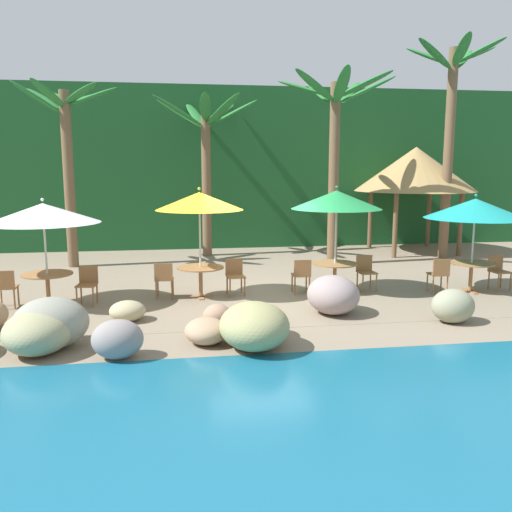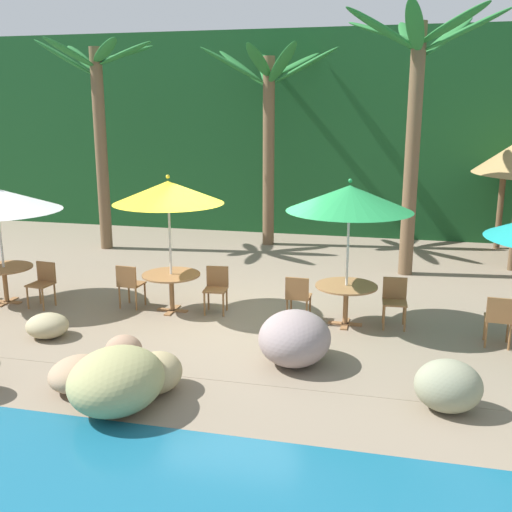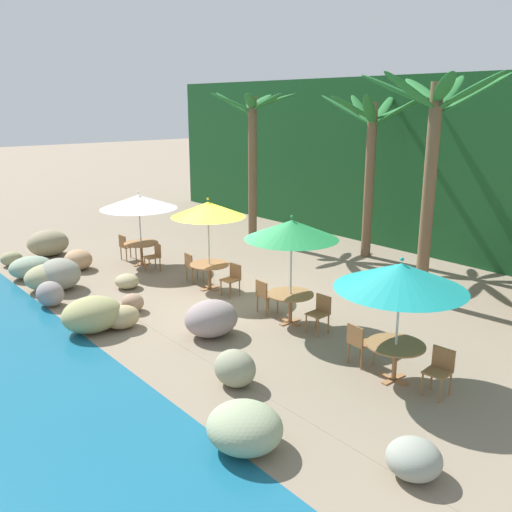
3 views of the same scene
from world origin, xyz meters
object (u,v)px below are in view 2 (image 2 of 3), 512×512
Objects in this scene: umbrella_yellow at (168,192)px; chair_green_seaward at (395,298)px; dining_table_white at (4,273)px; chair_yellow_inland at (129,283)px; palm_tree_third at (417,93)px; chair_white_seaward at (43,281)px; dining_table_yellow at (171,280)px; chair_green_inland at (298,295)px; chair_yellow_seaward at (216,286)px; palm_tree_second at (269,108)px; dining_table_green at (346,292)px; palm_tree_nearest at (99,107)px; umbrella_green at (350,198)px; chair_teal_inland at (499,317)px.

umbrella_yellow reaches higher than chair_green_seaward.
chair_yellow_inland is (2.54, 0.26, -0.10)m from dining_table_white.
umbrella_yellow is at bearing -139.13° from palm_tree_third.
chair_white_seaward is 0.33× the size of umbrella_yellow.
chair_green_inland is (2.44, -0.05, -0.10)m from dining_table_yellow.
chair_yellow_inland is 3.29m from chair_green_inland.
dining_table_yellow is 0.86m from chair_yellow_seaward.
dining_table_yellow is 1.26× the size of chair_yellow_seaward.
chair_yellow_inland is (1.69, 0.26, 0.00)m from chair_white_seaward.
palm_tree_second is (0.54, 6.16, 3.18)m from dining_table_yellow.
dining_table_green is 0.20× the size of palm_tree_nearest.
chair_green_seaward is (0.84, 0.14, -1.77)m from umbrella_green.
dining_table_green is at bearing -170.64° from chair_green_seaward.
umbrella_yellow is at bearing 4.75° from dining_table_white.
chair_green_inland is (5.84, 0.23, -0.10)m from dining_table_white.
palm_tree_second reaches higher than chair_yellow_inland.
chair_green_seaward is at bearing -29.72° from palm_tree_nearest.
palm_tree_third is at bearing 27.61° from dining_table_white.
dining_table_green is at bearing 0.33° from umbrella_yellow.
chair_yellow_seaward and chair_green_seaward have the same top height.
chair_yellow_inland and chair_green_seaward have the same top height.
dining_table_white is 9.18m from chair_teal_inland.
umbrella_yellow is at bearing 6.41° from chair_white_seaward.
palm_tree_second is 4.51m from palm_tree_third.
chair_green_seaward is at bearing 3.35° from dining_table_white.
umbrella_green is 3.10m from chair_teal_inland.
chair_teal_inland is (2.49, -0.49, -1.77)m from umbrella_green.
umbrella_yellow is at bearing -179.67° from umbrella_green.
dining_table_green is (-0.00, -0.00, -1.67)m from umbrella_green.
chair_green_seaward is at bearing 2.19° from umbrella_yellow.
palm_tree_second is at bearing 148.09° from palm_tree_third.
palm_tree_second reaches higher than chair_white_seaward.
chair_white_seaward is 1.00× the size of chair_yellow_seaward.
chair_yellow_inland is (-0.85, -0.02, -0.10)m from dining_table_yellow.
dining_table_white is 7.54m from chair_green_seaward.
palm_tree_second is at bearing 64.41° from chair_white_seaward.
umbrella_green is at bearing -170.64° from chair_green_seaward.
dining_table_yellow is 4.14m from chair_green_seaward.
chair_white_seaward is 1.00× the size of chair_yellow_inland.
chair_green_seaward and chair_teal_inland have the same top height.
chair_green_inland reaches higher than dining_table_yellow.
chair_green_inland is (4.98, 0.24, 0.00)m from chair_white_seaward.
chair_green_seaward is (4.99, 0.18, 0.00)m from chair_yellow_inland.
chair_yellow_inland is at bearing -178.56° from umbrella_yellow.
palm_tree_second is (-3.59, 6.00, 3.28)m from chair_green_seaward.
umbrella_green is 3.02× the size of chair_teal_inland.
palm_tree_third reaches higher than umbrella_yellow.
chair_green_inland is 0.16× the size of palm_tree_nearest.
palm_tree_second reaches higher than chair_green_seaward.
umbrella_green is at bearing -105.98° from palm_tree_third.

